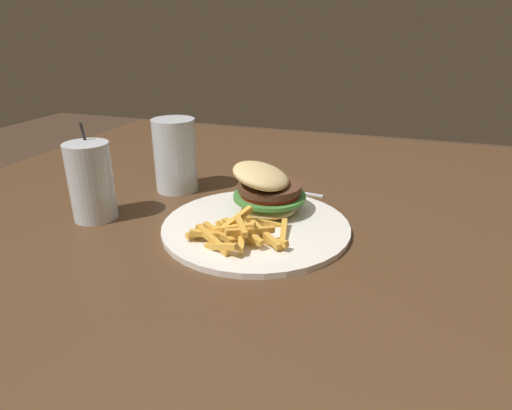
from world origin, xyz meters
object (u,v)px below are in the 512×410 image
Objects in this scene: beer_glass at (175,158)px; juice_glass at (92,185)px; spoon at (260,184)px; meal_plate_near at (261,208)px.

juice_glass is (-0.18, 0.07, -0.01)m from beer_glass.
juice_glass is 0.34m from spoon.
meal_plate_near is 1.89× the size of juice_glass.
juice_glass reaches higher than meal_plate_near.
meal_plate_near is 1.78× the size of spoon.
beer_glass is at bearing -21.91° from juice_glass.
meal_plate_near is 2.14× the size of beer_glass.
meal_plate_near is 0.18m from spoon.
meal_plate_near is at bearing -115.52° from beer_glass.
beer_glass reaches higher than spoon.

